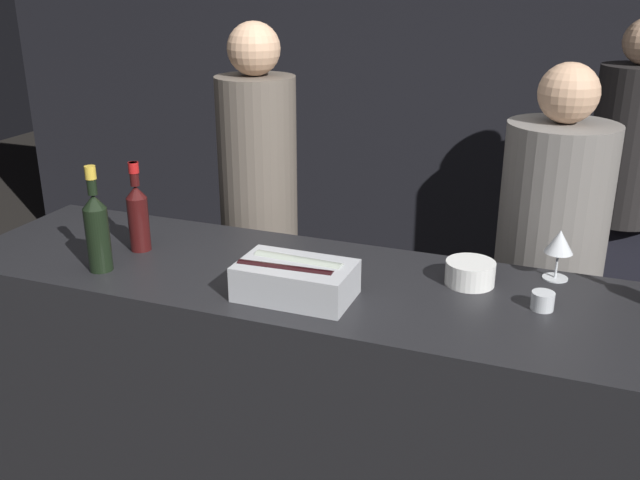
% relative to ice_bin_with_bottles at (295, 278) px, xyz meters
% --- Properties ---
extents(wall_back_chalkboard, '(6.40, 0.06, 2.80)m').
position_rel_ice_bin_with_bottles_xyz_m(wall_back_chalkboard, '(0.01, 2.45, 0.30)').
color(wall_back_chalkboard, black).
rests_on(wall_back_chalkboard, ground_plane).
extents(bar_counter, '(2.51, 0.69, 1.04)m').
position_rel_ice_bin_with_bottles_xyz_m(bar_counter, '(0.01, 0.15, -0.58)').
color(bar_counter, black).
rests_on(bar_counter, ground_plane).
extents(ice_bin_with_bottles, '(0.35, 0.21, 0.12)m').
position_rel_ice_bin_with_bottles_xyz_m(ice_bin_with_bottles, '(0.00, 0.00, 0.00)').
color(ice_bin_with_bottles, '#B7BABF').
rests_on(ice_bin_with_bottles, bar_counter).
extents(bowl_white, '(0.16, 0.16, 0.07)m').
position_rel_ice_bin_with_bottles_xyz_m(bowl_white, '(0.48, 0.29, -0.02)').
color(bowl_white, white).
rests_on(bowl_white, bar_counter).
extents(wine_glass, '(0.09, 0.09, 0.17)m').
position_rel_ice_bin_with_bottles_xyz_m(wine_glass, '(0.73, 0.43, 0.06)').
color(wine_glass, silver).
rests_on(wine_glass, bar_counter).
extents(candle_votive, '(0.07, 0.07, 0.05)m').
position_rel_ice_bin_with_bottles_xyz_m(candle_votive, '(0.71, 0.18, -0.03)').
color(candle_votive, silver).
rests_on(candle_votive, bar_counter).
extents(red_wine_bottle_tall, '(0.07, 0.07, 0.32)m').
position_rel_ice_bin_with_bottles_xyz_m(red_wine_bottle_tall, '(-0.66, 0.16, 0.07)').
color(red_wine_bottle_tall, '#380F0F').
rests_on(red_wine_bottle_tall, bar_counter).
extents(champagne_bottle, '(0.08, 0.08, 0.35)m').
position_rel_ice_bin_with_bottles_xyz_m(champagne_bottle, '(-0.68, -0.04, 0.08)').
color(champagne_bottle, black).
rests_on(champagne_bottle, bar_counter).
extents(person_in_hoodie, '(0.39, 0.39, 1.68)m').
position_rel_ice_bin_with_bottles_xyz_m(person_in_hoodie, '(0.69, 0.80, -0.17)').
color(person_in_hoodie, black).
rests_on(person_in_hoodie, ground_plane).
extents(person_blond_tee, '(0.36, 0.36, 1.77)m').
position_rel_ice_bin_with_bottles_xyz_m(person_blond_tee, '(0.96, 1.82, -0.11)').
color(person_blond_tee, black).
rests_on(person_blond_tee, ground_plane).
extents(person_grey_polo, '(0.32, 0.32, 1.79)m').
position_rel_ice_bin_with_bottles_xyz_m(person_grey_polo, '(-0.49, 0.76, -0.09)').
color(person_grey_polo, black).
rests_on(person_grey_polo, ground_plane).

